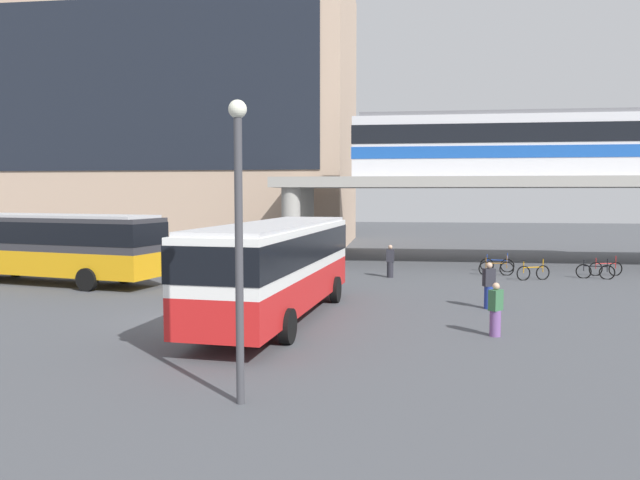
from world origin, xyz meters
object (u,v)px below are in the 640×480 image
bus_main (277,260)px  bicycle_brown (496,268)px  pedestrian_at_kerb (495,311)px  bicycle_orange (533,273)px  pedestrian_waiting_near_stop (390,262)px  bus_secondary (51,241)px  bicycle_black (595,272)px  pedestrian_by_bike_rack (489,287)px  bicycle_blue (497,265)px  station_building (187,114)px  train (532,144)px  bicycle_red (606,269)px

bus_main → bicycle_brown: bus_main is taller
bus_main → pedestrian_at_kerb: bearing=-12.6°
bicycle_orange → pedestrian_waiting_near_stop: bearing=179.7°
bus_secondary → bicycle_brown: (20.96, 5.55, -1.63)m
bicycle_black → pedestrian_by_bike_rack: (-6.34, -8.62, 0.44)m
bicycle_blue → bicycle_orange: bearing=-67.9°
bicycle_black → bicycle_brown: bearing=171.7°
station_building → pedestrian_by_bike_rack: bearing=-52.3°
train → bus_main: size_ratio=1.89×
bicycle_orange → bicycle_black: 3.23m
bus_main → pedestrian_waiting_near_stop: bearing=71.4°
train → bicycle_blue: size_ratio=12.03×
bicycle_black → pedestrian_waiting_near_stop: 10.05m
station_building → bus_secondary: 25.10m
bicycle_brown → bicycle_orange: bearing=-44.9°
bicycle_orange → pedestrian_at_kerb: (-3.66, -12.13, 0.38)m
bicycle_orange → bicycle_red: (4.01, 2.09, 0.00)m
pedestrian_at_kerb → pedestrian_waiting_near_stop: 12.58m
bicycle_red → bus_secondary: bearing=-166.9°
bicycle_red → pedestrian_waiting_near_stop: 11.10m
station_building → pedestrian_at_kerb: station_building is taller
station_building → bicycle_brown: size_ratio=15.31×
bus_main → bicycle_red: bearing=41.3°
bus_secondary → bicycle_orange: size_ratio=6.68×
bus_secondary → pedestrian_by_bike_rack: size_ratio=6.68×
bicycle_blue → bicycle_black: same height
bus_secondary → pedestrian_at_kerb: bearing=-23.2°
bicycle_red → pedestrian_waiting_near_stop: (-10.90, -2.06, 0.40)m
pedestrian_at_kerb → bus_main: bearing=167.4°
bus_secondary → pedestrian_waiting_near_stop: bearing=14.7°
pedestrian_at_kerb → bicycle_blue: bearing=80.9°
train → bicycle_black: train is taller
bus_main → pedestrian_waiting_near_stop: bus_main is taller
bicycle_red → pedestrian_by_bike_rack: 12.26m
bicycle_orange → bus_main: bearing=-134.6°
bus_main → bicycle_black: bus_main is taller
train → pedestrian_at_kerb: train is taller
bus_main → bicycle_blue: (9.24, 13.64, -1.63)m
bicycle_black → bus_secondary: bearing=-169.2°
pedestrian_waiting_near_stop → bicycle_red: bearing=10.7°
bicycle_black → pedestrian_waiting_near_stop: pedestrian_waiting_near_stop is taller
train → pedestrian_at_kerb: 21.04m
station_building → bicycle_orange: 32.75m
pedestrian_at_kerb → pedestrian_by_bike_rack: (0.43, 4.34, 0.06)m
bicycle_black → station_building: bearing=145.9°
bicycle_black → pedestrian_by_bike_rack: size_ratio=1.03×
station_building → bicycle_orange: station_building is taller
bicycle_blue → bicycle_red: same height
train → bus_main: bearing=-123.3°
train → bicycle_brown: 9.33m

